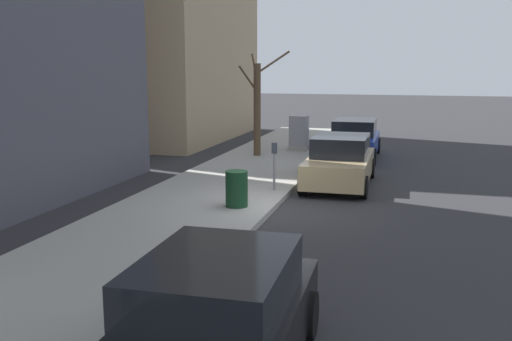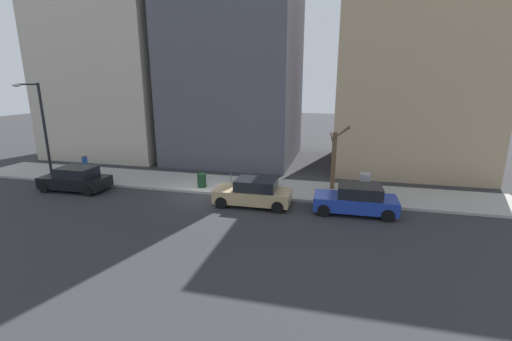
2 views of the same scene
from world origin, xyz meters
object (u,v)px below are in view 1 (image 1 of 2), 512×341
(parked_car_black, at_px, (213,328))
(utility_box, at_px, (299,133))
(trash_bin, at_px, (237,189))
(parked_car_tan, at_px, (340,162))
(parked_car_blue, at_px, (354,140))
(parking_meter, at_px, (274,161))
(bare_tree, at_px, (257,106))

(parked_car_black, xyz_separation_m, utility_box, (2.52, -17.61, 0.11))
(utility_box, bearing_deg, trash_bin, 92.30)
(parked_car_tan, height_order, parked_car_black, same)
(utility_box, bearing_deg, parked_car_blue, 167.12)
(parked_car_tan, distance_m, trash_bin, 4.46)
(parked_car_blue, relative_size, utility_box, 2.95)
(parked_car_blue, height_order, parked_car_black, same)
(utility_box, xyz_separation_m, trash_bin, (-0.40, 9.96, -0.25))
(parked_car_blue, relative_size, parking_meter, 3.13)
(parked_car_black, height_order, bare_tree, bare_tree)
(parked_car_black, relative_size, parking_meter, 3.15)
(parked_car_blue, xyz_separation_m, utility_box, (2.34, -0.53, 0.11))
(bare_tree, height_order, trash_bin, bare_tree)
(bare_tree, bearing_deg, parked_car_tan, 131.97)
(parking_meter, bearing_deg, trash_bin, 78.01)
(utility_box, distance_m, trash_bin, 9.97)
(parked_car_blue, xyz_separation_m, parked_car_tan, (-0.13, 5.47, 0.00))
(parked_car_tan, relative_size, utility_box, 2.95)
(parking_meter, height_order, bare_tree, bare_tree)
(parked_car_blue, height_order, parked_car_tan, same)
(parking_meter, distance_m, trash_bin, 2.20)
(parked_car_tan, bearing_deg, parking_meter, 48.00)
(parked_car_blue, xyz_separation_m, trash_bin, (1.94, 9.42, -0.14))
(parked_car_black, relative_size, utility_box, 2.97)
(utility_box, relative_size, bare_tree, 0.35)
(parked_car_tan, height_order, bare_tree, bare_tree)
(parked_car_black, bearing_deg, parked_car_tan, -91.30)
(parked_car_tan, relative_size, trash_bin, 4.68)
(parked_car_tan, relative_size, parked_car_black, 0.99)
(bare_tree, relative_size, trash_bin, 4.52)
(parking_meter, distance_m, bare_tree, 6.48)
(parked_car_black, bearing_deg, trash_bin, -76.07)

